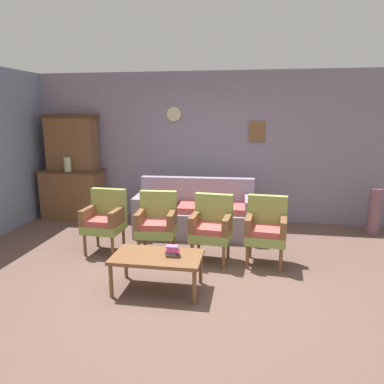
{
  "coord_description": "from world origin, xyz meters",
  "views": [
    {
      "loc": [
        0.8,
        -3.94,
        1.98
      ],
      "look_at": [
        -0.02,
        1.07,
        0.85
      ],
      "focal_mm": 33.51,
      "sensor_mm": 36.0,
      "label": 1
    }
  ],
  "objects": [
    {
      "name": "ground_plane",
      "position": [
        0.0,
        0.0,
        0.0
      ],
      "size": [
        7.68,
        7.68,
        0.0
      ],
      "primitive_type": "plane",
      "color": "brown"
    },
    {
      "name": "wall_back_with_decor",
      "position": [
        0.0,
        2.63,
        1.35
      ],
      "size": [
        6.4,
        0.09,
        2.7
      ],
      "color": "gray",
      "rests_on": "ground"
    },
    {
      "name": "side_cabinet",
      "position": [
        -2.5,
        2.25,
        0.47
      ],
      "size": [
        1.16,
        0.55,
        0.93
      ],
      "color": "brown",
      "rests_on": "ground"
    },
    {
      "name": "cabinet_upper_hutch",
      "position": [
        -2.5,
        2.33,
        1.45
      ],
      "size": [
        0.99,
        0.38,
        1.03
      ],
      "color": "brown",
      "rests_on": "side_cabinet"
    },
    {
      "name": "vase_on_cabinet",
      "position": [
        -2.48,
        2.08,
        1.06
      ],
      "size": [
        0.13,
        0.13,
        0.26
      ],
      "primitive_type": "cylinder",
      "color": "#ADB98B",
      "rests_on": "side_cabinet"
    },
    {
      "name": "floral_couch",
      "position": [
        -0.07,
        1.72,
        0.33
      ],
      "size": [
        1.96,
        0.87,
        0.9
      ],
      "color": "gray",
      "rests_on": "ground"
    },
    {
      "name": "armchair_by_doorway",
      "position": [
        -1.23,
        0.73,
        0.5
      ],
      "size": [
        0.55,
        0.52,
        0.9
      ],
      "color": "#849947",
      "rests_on": "ground"
    },
    {
      "name": "armchair_row_middle",
      "position": [
        -0.45,
        0.7,
        0.5
      ],
      "size": [
        0.55,
        0.53,
        0.9
      ],
      "color": "#849947",
      "rests_on": "ground"
    },
    {
      "name": "armchair_near_couch_end",
      "position": [
        0.32,
        0.64,
        0.5
      ],
      "size": [
        0.56,
        0.53,
        0.9
      ],
      "color": "#849947",
      "rests_on": "ground"
    },
    {
      "name": "armchair_near_cabinet",
      "position": [
        1.04,
        0.66,
        0.5
      ],
      "size": [
        0.56,
        0.53,
        0.9
      ],
      "color": "#849947",
      "rests_on": "ground"
    },
    {
      "name": "coffee_table",
      "position": [
        -0.19,
        -0.3,
        0.38
      ],
      "size": [
        1.0,
        0.56,
        0.42
      ],
      "color": "brown",
      "rests_on": "ground"
    },
    {
      "name": "book_stack_on_table",
      "position": [
        -0.02,
        -0.29,
        0.48
      ],
      "size": [
        0.16,
        0.11,
        0.12
      ],
      "color": "brown",
      "rests_on": "coffee_table"
    },
    {
      "name": "floor_vase_by_wall",
      "position": [
        2.85,
        2.15,
        0.39
      ],
      "size": [
        0.2,
        0.2,
        0.78
      ],
      "primitive_type": "cylinder",
      "color": "#754E59",
      "rests_on": "ground"
    }
  ]
}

